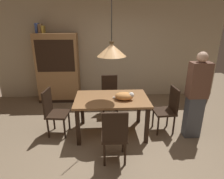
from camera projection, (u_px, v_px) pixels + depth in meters
ground at (115, 149)px, 3.37m from camera, size 10.00×10.00×0.00m
back_wall at (109, 47)px, 5.37m from camera, size 6.40×0.10×2.90m
dining_table at (112, 103)px, 3.67m from camera, size 1.40×0.90×0.75m
chair_near_front at (115, 134)px, 2.89m from camera, size 0.40×0.40×0.93m
chair_left_side at (54, 110)px, 3.67m from camera, size 0.44×0.44×0.93m
chair_far_back at (110, 93)px, 4.54m from camera, size 0.41×0.41×0.93m
chair_right_side at (168, 108)px, 3.78m from camera, size 0.42×0.42×0.93m
cat_sleeping at (125, 96)px, 3.52m from camera, size 0.39×0.26×0.16m
pendant_lamp at (112, 50)px, 3.33m from camera, size 0.52×0.52×1.30m
hutch_bookcase at (58, 70)px, 5.18m from camera, size 1.12×0.45×1.85m
book_blue_wide at (37, 28)px, 4.80m from camera, size 0.06×0.24×0.24m
book_brown_thick at (40, 29)px, 4.80m from camera, size 0.06×0.24×0.22m
book_yellow_short at (43, 29)px, 4.81m from camera, size 0.04×0.20×0.18m
person_standing at (196, 96)px, 3.49m from camera, size 0.36×0.22×1.65m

